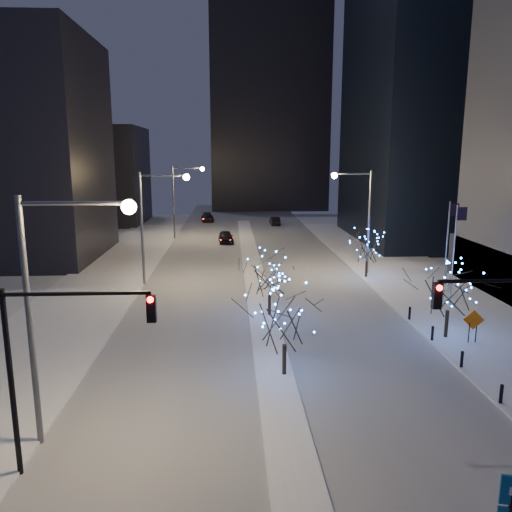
{
  "coord_description": "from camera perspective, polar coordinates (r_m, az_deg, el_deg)",
  "views": [
    {
      "loc": [
        -2.23,
        -16.7,
        11.45
      ],
      "look_at": [
        -0.61,
        14.96,
        5.0
      ],
      "focal_mm": 35.0,
      "sensor_mm": 36.0,
      "label": 1
    }
  ],
  "objects": [
    {
      "name": "ground",
      "position": [
        20.37,
        4.19,
        -22.74
      ],
      "size": [
        160.0,
        160.0,
        0.0
      ],
      "primitive_type": "plane",
      "color": "white",
      "rests_on": "ground"
    },
    {
      "name": "road",
      "position": [
        53.0,
        -0.46,
        -0.97
      ],
      "size": [
        20.0,
        130.0,
        0.02
      ],
      "primitive_type": "cube",
      "color": "#A7ACB5",
      "rests_on": "ground"
    },
    {
      "name": "median",
      "position": [
        48.12,
        -0.2,
        -2.17
      ],
      "size": [
        2.0,
        80.0,
        0.15
      ],
      "primitive_type": "cube",
      "color": "white",
      "rests_on": "ground"
    },
    {
      "name": "east_sidewalk",
      "position": [
        42.11,
        21.43,
        -4.99
      ],
      "size": [
        10.0,
        90.0,
        0.15
      ],
      "primitive_type": "cube",
      "color": "white",
      "rests_on": "ground"
    },
    {
      "name": "west_sidewalk",
      "position": [
        40.18,
        -19.94,
        -5.66
      ],
      "size": [
        8.0,
        90.0,
        0.15
      ],
      "primitive_type": "cube",
      "color": "white",
      "rests_on": "ground"
    },
    {
      "name": "filler_west_far",
      "position": [
        89.96,
        -18.48,
        8.72
      ],
      "size": [
        18.0,
        16.0,
        16.0
      ],
      "primitive_type": "cube",
      "color": "black",
      "rests_on": "ground"
    },
    {
      "name": "horizon_block",
      "position": [
        109.43,
        1.45,
        16.51
      ],
      "size": [
        24.0,
        14.0,
        42.0
      ],
      "primitive_type": "cube",
      "color": "black",
      "rests_on": "ground"
    },
    {
      "name": "street_lamp_w_near",
      "position": [
        20.47,
        -22.0,
        -3.36
      ],
      "size": [
        4.4,
        0.56,
        10.0
      ],
      "color": "#595E66",
      "rests_on": "ground"
    },
    {
      "name": "street_lamp_w_mid",
      "position": [
        44.49,
        -11.63,
        4.88
      ],
      "size": [
        4.4,
        0.56,
        10.0
      ],
      "color": "#595E66",
      "rests_on": "ground"
    },
    {
      "name": "street_lamp_w_far",
      "position": [
        69.2,
        -8.56,
        7.27
      ],
      "size": [
        4.4,
        0.56,
        10.0
      ],
      "color": "#595E66",
      "rests_on": "ground"
    },
    {
      "name": "street_lamp_east",
      "position": [
        48.55,
        11.82,
        5.35
      ],
      "size": [
        3.9,
        0.56,
        10.0
      ],
      "color": "#595E66",
      "rests_on": "ground"
    },
    {
      "name": "traffic_signal_west",
      "position": [
        19.03,
        -22.12,
        -9.98
      ],
      "size": [
        5.26,
        0.43,
        7.0
      ],
      "color": "black",
      "rests_on": "ground"
    },
    {
      "name": "flagpoles",
      "position": [
        37.95,
        21.39,
        0.61
      ],
      "size": [
        1.35,
        2.6,
        8.0
      ],
      "color": "silver",
      "rests_on": "east_sidewalk"
    },
    {
      "name": "bollards",
      "position": [
        31.39,
        20.91,
        -9.52
      ],
      "size": [
        0.16,
        12.16,
        0.9
      ],
      "color": "black",
      "rests_on": "east_sidewalk"
    },
    {
      "name": "car_near",
      "position": [
        66.18,
        -3.48,
        2.2
      ],
      "size": [
        2.17,
        4.68,
        1.55
      ],
      "primitive_type": "imported",
      "rotation": [
        0.0,
        0.0,
        0.07
      ],
      "color": "black",
      "rests_on": "ground"
    },
    {
      "name": "car_mid",
      "position": [
        83.03,
        2.16,
        4.04
      ],
      "size": [
        1.6,
        4.19,
        1.36
      ],
      "primitive_type": "imported",
      "rotation": [
        0.0,
        0.0,
        3.18
      ],
      "color": "black",
      "rests_on": "ground"
    },
    {
      "name": "car_far",
      "position": [
        87.52,
        -5.57,
        4.4
      ],
      "size": [
        2.53,
        5.14,
        1.44
      ],
      "primitive_type": "imported",
      "rotation": [
        0.0,
        0.0,
        0.11
      ],
      "color": "black",
      "rests_on": "ground"
    },
    {
      "name": "holiday_tree_median_near",
      "position": [
        25.8,
        3.31,
        -6.81
      ],
      "size": [
        5.52,
        5.52,
        5.1
      ],
      "color": "black",
      "rests_on": "median"
    },
    {
      "name": "holiday_tree_median_far",
      "position": [
        35.4,
        1.57,
        -2.06
      ],
      "size": [
        3.9,
        3.9,
        4.66
      ],
      "color": "black",
      "rests_on": "median"
    },
    {
      "name": "holiday_tree_plaza_near",
      "position": [
        33.2,
        21.23,
        -3.34
      ],
      "size": [
        4.91,
        4.91,
        5.06
      ],
      "color": "black",
      "rests_on": "east_sidewalk"
    },
    {
      "name": "holiday_tree_plaza_far",
      "position": [
        47.68,
        12.6,
        1.07
      ],
      "size": [
        4.55,
        4.55,
        4.59
      ],
      "color": "black",
      "rests_on": "east_sidewalk"
    },
    {
      "name": "construction_sign",
      "position": [
        33.39,
        23.59,
        -7.01
      ],
      "size": [
        1.25,
        0.23,
        2.08
      ],
      "rotation": [
        0.0,
        0.0,
        -0.15
      ],
      "color": "black",
      "rests_on": "east_sidewalk"
    }
  ]
}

